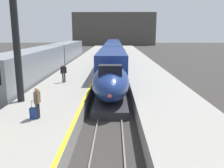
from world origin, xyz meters
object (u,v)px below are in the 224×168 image
(station_column_mid, at_px, (14,16))
(passenger_far_waiting, at_px, (64,72))
(regional_train_adjacent, at_px, (54,57))
(rolling_suitcase, at_px, (34,113))
(highspeed_train_main, at_px, (113,53))
(passenger_near_edge, at_px, (37,100))

(station_column_mid, relative_size, passenger_far_waiting, 5.37)
(regional_train_adjacent, relative_size, rolling_suitcase, 37.27)
(highspeed_train_main, xyz_separation_m, regional_train_adjacent, (-8.10, -8.99, 0.17))
(regional_train_adjacent, bearing_deg, passenger_far_waiting, -72.17)
(highspeed_train_main, distance_m, passenger_far_waiting, 21.16)
(passenger_near_edge, xyz_separation_m, rolling_suitcase, (-0.21, -0.06, -0.69))
(passenger_near_edge, height_order, rolling_suitcase, passenger_near_edge)
(passenger_near_edge, distance_m, passenger_far_waiting, 9.36)
(passenger_far_waiting, bearing_deg, passenger_near_edge, -86.42)
(regional_train_adjacent, distance_m, station_column_mid, 18.52)
(passenger_near_edge, bearing_deg, highspeed_train_main, 82.89)
(highspeed_train_main, height_order, passenger_near_edge, highspeed_train_main)
(highspeed_train_main, distance_m, station_column_mid, 27.87)
(passenger_far_waiting, height_order, rolling_suitcase, passenger_far_waiting)
(highspeed_train_main, xyz_separation_m, rolling_suitcase, (-3.95, -30.11, -0.60))
(station_column_mid, height_order, passenger_near_edge, station_column_mid)
(rolling_suitcase, bearing_deg, station_column_mid, 120.86)
(regional_train_adjacent, bearing_deg, highspeed_train_main, 47.99)
(highspeed_train_main, bearing_deg, rolling_suitcase, -97.48)
(highspeed_train_main, height_order, station_column_mid, station_column_mid)
(passenger_near_edge, height_order, passenger_far_waiting, same)
(station_column_mid, height_order, passenger_far_waiting, station_column_mid)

